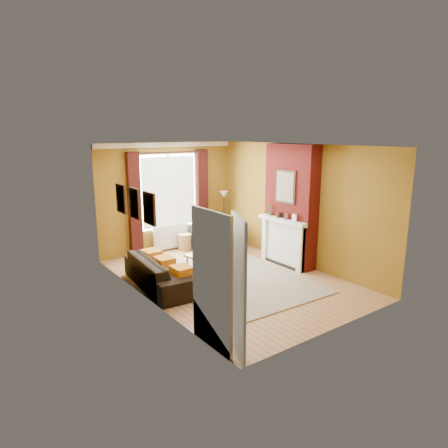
{
  "coord_description": "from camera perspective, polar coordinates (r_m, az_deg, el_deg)",
  "views": [
    {
      "loc": [
        -4.83,
        -6.44,
        3.07
      ],
      "look_at": [
        0.0,
        0.25,
        1.15
      ],
      "focal_mm": 32.0,
      "sensor_mm": 36.0,
      "label": 1
    }
  ],
  "objects": [
    {
      "name": "coffee_table",
      "position": [
        8.8,
        -2.05,
        -5.02
      ],
      "size": [
        0.73,
        1.19,
        0.37
      ],
      "rotation": [
        0.0,
        0.0,
        0.16
      ],
      "color": "tan",
      "rests_on": "ground"
    },
    {
      "name": "ground",
      "position": [
        8.61,
        0.98,
        -7.78
      ],
      "size": [
        5.5,
        5.5,
        0.0
      ],
      "primitive_type": "plane",
      "color": "#8C623F",
      "rests_on": "ground"
    },
    {
      "name": "striped_rug",
      "position": [
        8.61,
        1.01,
        -7.72
      ],
      "size": [
        2.74,
        3.71,
        0.02
      ],
      "rotation": [
        0.0,
        0.0,
        -0.03
      ],
      "color": "#306C84",
      "rests_on": "ground"
    },
    {
      "name": "sofa",
      "position": [
        8.19,
        -9.09,
        -6.78
      ],
      "size": [
        1.0,
        2.17,
        0.62
      ],
      "primitive_type": "imported",
      "rotation": [
        0.0,
        0.0,
        1.49
      ],
      "color": "black",
      "rests_on": "ground"
    },
    {
      "name": "wicker_stool",
      "position": [
        10.59,
        -5.6,
        -2.58
      ],
      "size": [
        0.36,
        0.36,
        0.43
      ],
      "rotation": [
        0.0,
        0.0,
        0.05
      ],
      "color": "olive",
      "rests_on": "ground"
    },
    {
      "name": "room_walls",
      "position": [
        8.81,
        3.2,
        2.03
      ],
      "size": [
        3.82,
        5.54,
        2.83
      ],
      "color": "brown",
      "rests_on": "ground"
    },
    {
      "name": "book_b",
      "position": [
        9.02,
        -3.19,
        -4.25
      ],
      "size": [
        0.29,
        0.31,
        0.02
      ],
      "primitive_type": "imported",
      "rotation": [
        0.0,
        0.0,
        -0.5
      ],
      "color": "#999999",
      "rests_on": "coffee_table"
    },
    {
      "name": "floor_lamp",
      "position": [
        11.06,
        -0.01,
        3.12
      ],
      "size": [
        0.27,
        0.27,
        1.46
      ],
      "rotation": [
        0.0,
        0.0,
        0.28
      ],
      "color": "black",
      "rests_on": "ground"
    },
    {
      "name": "mug",
      "position": [
        8.92,
        -1.15,
        -4.18
      ],
      "size": [
        0.13,
        0.13,
        0.1
      ],
      "primitive_type": "imported",
      "rotation": [
        0.0,
        0.0,
        -0.27
      ],
      "color": "#999999",
      "rests_on": "coffee_table"
    },
    {
      "name": "book_a",
      "position": [
        8.47,
        -1.34,
        -5.36
      ],
      "size": [
        0.36,
        0.38,
        0.03
      ],
      "primitive_type": "imported",
      "rotation": [
        0.0,
        0.0,
        0.59
      ],
      "color": "#999999",
      "rests_on": "coffee_table"
    },
    {
      "name": "tv_remote",
      "position": [
        8.93,
        -2.92,
        -4.42
      ],
      "size": [
        0.08,
        0.17,
        0.02
      ],
      "rotation": [
        0.0,
        0.0,
        -0.17
      ],
      "color": "#262629",
      "rests_on": "coffee_table"
    },
    {
      "name": "armchair",
      "position": [
        10.7,
        -1.38,
        -1.75
      ],
      "size": [
        1.14,
        1.03,
        0.65
      ],
      "primitive_type": "imported",
      "rotation": [
        0.0,
        0.0,
        3.31
      ],
      "color": "black",
      "rests_on": "ground"
    }
  ]
}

